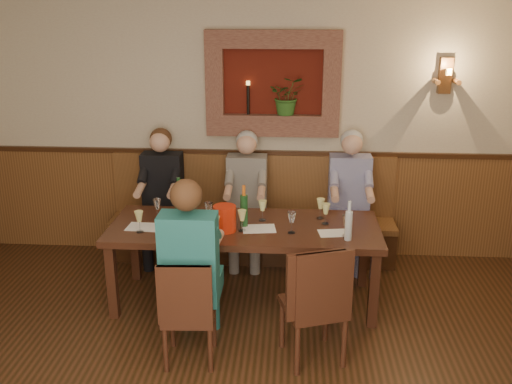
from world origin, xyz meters
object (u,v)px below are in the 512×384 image
person_bench_right (349,212)px  water_bottle (349,225)px  spittoon_bucket (225,218)px  chair_near_left (190,331)px  bench (252,229)px  dining_table (245,233)px  person_chair_front (192,280)px  person_bench_mid (246,210)px  chair_near_right (313,326)px  person_bench_left (162,208)px  wine_bottle_green_a (244,210)px  wine_bottle_green_b (179,204)px

person_bench_right → water_bottle: 1.14m
spittoon_bucket → chair_near_left: bearing=-102.2°
bench → person_bench_right: (1.01, -0.11, 0.26)m
dining_table → person_chair_front: bearing=-113.6°
person_bench_mid → chair_near_right: bearing=-69.0°
chair_near_left → person_bench_mid: (0.29, 1.79, 0.32)m
person_bench_left → wine_bottle_green_a: (0.94, -0.85, 0.32)m
bench → water_bottle: size_ratio=8.81×
dining_table → wine_bottle_green_b: wine_bottle_green_b is taller
wine_bottle_green_b → water_bottle: 1.51m
person_bench_right → wine_bottle_green_a: (-1.01, -0.85, 0.31)m
person_chair_front → water_bottle: size_ratio=4.25×
wine_bottle_green_b → water_bottle: bearing=-11.2°
chair_near_right → wine_bottle_green_b: 1.62m
person_bench_right → person_chair_front: 2.10m
wine_bottle_green_b → bench: bearing=57.3°
wine_bottle_green_b → spittoon_bucket: bearing=-20.5°
wine_bottle_green_a → water_bottle: bearing=-15.5°
dining_table → person_bench_right: 1.31m
water_bottle → dining_table: bearing=163.7°
person_bench_left → person_chair_front: bearing=-69.6°
chair_near_left → wine_bottle_green_b: wine_bottle_green_b is taller
chair_near_right → water_bottle: water_bottle is taller
chair_near_left → wine_bottle_green_a: (0.34, 0.94, 0.65)m
spittoon_bucket → water_bottle: bearing=-7.2°
dining_table → person_bench_left: (-0.94, 0.84, -0.09)m
dining_table → person_bench_mid: (-0.05, 0.84, -0.10)m
bench → person_chair_front: bearing=-101.2°
dining_table → person_bench_left: size_ratio=1.70×
person_bench_left → wine_bottle_green_b: person_bench_left is taller
bench → wine_bottle_green_a: (-0.00, -0.96, 0.58)m
water_bottle → person_chair_front: bearing=-157.3°
person_bench_right → wine_bottle_green_a: bearing=-139.9°
person_bench_right → spittoon_bucket: 1.54m
bench → chair_near_left: 1.93m
person_chair_front → water_bottle: bearing=22.7°
person_bench_mid → wine_bottle_green_a: (0.05, -0.85, 0.32)m
chair_near_left → chair_near_right: bearing=2.2°
bench → wine_bottle_green_b: bearing=-122.7°
person_bench_left → spittoon_bucket: size_ratio=6.27×
dining_table → bench: (0.00, 0.94, -0.35)m
chair_near_left → chair_near_right: size_ratio=0.90×
person_bench_mid → water_bottle: (0.94, -1.10, 0.31)m
person_bench_left → wine_bottle_green_a: person_bench_left is taller
person_bench_left → person_chair_front: person_chair_front is taller
chair_near_right → person_bench_left: size_ratio=0.69×
bench → person_bench_left: (-0.94, -0.11, 0.26)m
spittoon_bucket → person_chair_front: bearing=-105.5°
spittoon_bucket → water_bottle: (1.05, -0.13, 0.02)m
person_bench_right → water_bottle: bearing=-95.9°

